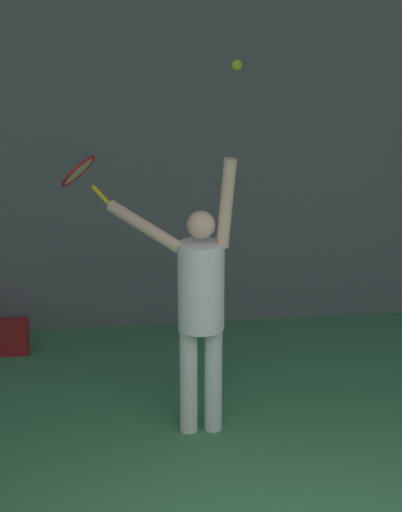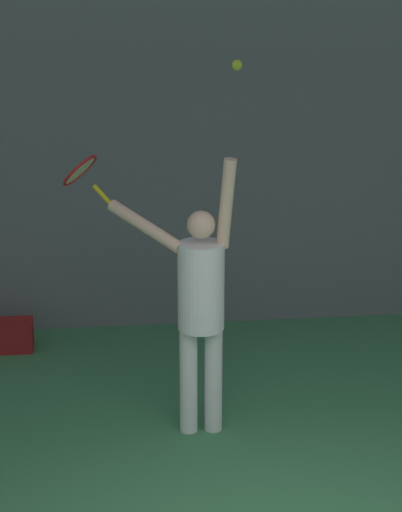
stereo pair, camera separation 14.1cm
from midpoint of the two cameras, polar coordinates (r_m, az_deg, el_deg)
name	(u,v)px [view 1 (the left image)]	position (r m, az deg, el deg)	size (l,w,h in m)	color
back_wall	(202,58)	(8.40, -0.40, 12.08)	(18.00, 0.10, 5.00)	slate
tennis_player	(200,299)	(6.58, -0.70, -2.66)	(0.91, 0.59, 2.05)	white
tennis_racket	(80,173)	(6.75, -8.05, 5.09)	(0.41, 0.39, 0.37)	yellow
tennis_ball	(237,65)	(6.21, 1.57, 11.67)	(0.07, 0.07, 0.07)	#CCDB2D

